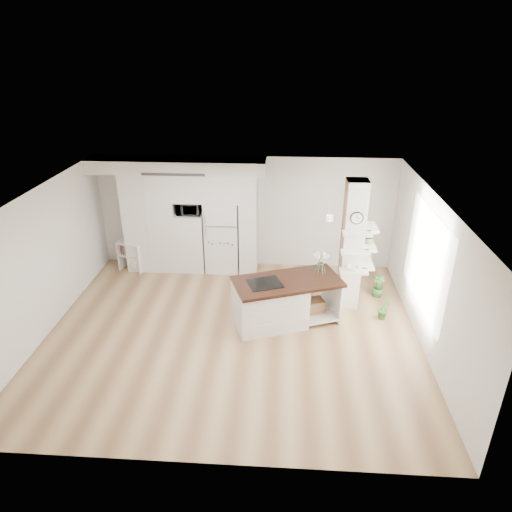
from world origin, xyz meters
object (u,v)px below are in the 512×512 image
at_px(kitchen_island, 276,302).
at_px(refrigerator, 222,236).
at_px(floor_plant_a, 384,309).
at_px(bookshelf, 133,258).

bearing_deg(kitchen_island, refrigerator, 100.16).
distance_m(refrigerator, floor_plant_a, 4.08).
height_order(refrigerator, bookshelf, refrigerator).
bearing_deg(floor_plant_a, kitchen_island, -172.64).
distance_m(refrigerator, kitchen_island, 2.68).
height_order(kitchen_island, floor_plant_a, kitchen_island).
xyz_separation_m(refrigerator, kitchen_island, (1.33, -2.29, -0.40)).
xyz_separation_m(kitchen_island, bookshelf, (-3.49, 2.10, -0.16)).
bearing_deg(kitchen_island, floor_plant_a, -12.65).
height_order(kitchen_island, bookshelf, kitchen_island).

